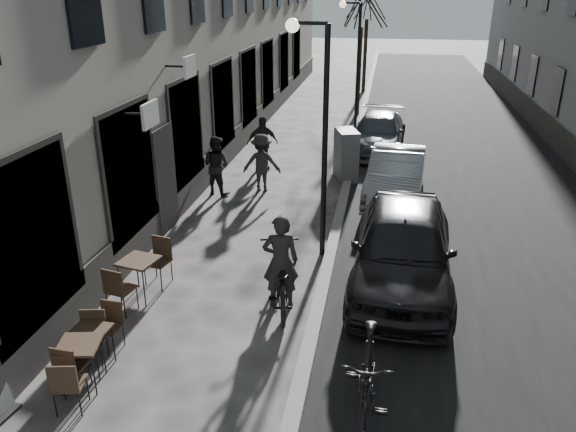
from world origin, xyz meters
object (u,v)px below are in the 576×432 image
(bistro_set_b, at_px, (91,345))
(streetlamp_far, at_px, (354,52))
(pedestrian_mid, at_px, (262,163))
(car_near, at_px, (403,247))
(car_far, at_px, (378,133))
(moped, at_px, (367,384))
(utility_cabinet, at_px, (346,155))
(pedestrian_near, at_px, (216,165))
(bistro_set_a, at_px, (81,360))
(bistro_set_c, at_px, (140,274))
(pedestrian_far, at_px, (262,143))
(streetlamp_near, at_px, (317,117))
(tree_near, at_px, (362,9))
(tree_far, at_px, (368,4))
(bicycle, at_px, (281,278))
(car_mid, at_px, (396,175))

(bistro_set_b, bearing_deg, streetlamp_far, 83.69)
(pedestrian_mid, relative_size, car_near, 0.35)
(car_far, bearing_deg, moped, -84.79)
(utility_cabinet, distance_m, pedestrian_near, 4.10)
(bistro_set_a, height_order, bistro_set_c, bistro_set_c)
(bistro_set_a, height_order, pedestrian_far, pedestrian_far)
(pedestrian_mid, height_order, car_far, pedestrian_mid)
(streetlamp_far, bearing_deg, streetlamp_near, -90.00)
(tree_near, xyz_separation_m, pedestrian_far, (-2.59, -8.99, -3.79))
(tree_far, height_order, car_far, tree_far)
(bistro_set_c, bearing_deg, pedestrian_near, 104.17)
(tree_far, bearing_deg, moped, -87.16)
(streetlamp_far, bearing_deg, bistro_set_b, -100.07)
(bistro_set_b, height_order, pedestrian_far, pedestrian_far)
(bistro_set_b, relative_size, pedestrian_mid, 0.84)
(utility_cabinet, xyz_separation_m, car_near, (1.64, -6.51, 0.05))
(bicycle, xyz_separation_m, pedestrian_mid, (-1.72, 6.20, 0.29))
(tree_far, xyz_separation_m, pedestrian_near, (-3.40, -17.53, -3.81))
(streetlamp_near, bearing_deg, pedestrian_mid, 117.96)
(streetlamp_near, distance_m, pedestrian_far, 6.90)
(bistro_set_b, xyz_separation_m, moped, (4.34, -0.50, 0.26))
(car_mid, bearing_deg, streetlamp_far, 107.64)
(bistro_set_b, relative_size, bistro_set_c, 0.86)
(pedestrian_near, distance_m, car_mid, 5.15)
(moped, bearing_deg, tree_far, 93.82)
(bicycle, distance_m, pedestrian_mid, 6.44)
(bistro_set_c, distance_m, utility_cabinet, 8.59)
(tree_near, distance_m, tree_far, 6.00)
(bistro_set_c, distance_m, pedestrian_near, 5.95)
(car_far, height_order, moped, moped)
(tree_near, relative_size, tree_far, 1.00)
(car_mid, bearing_deg, car_near, -83.81)
(pedestrian_far, bearing_deg, tree_near, 51.63)
(streetlamp_far, height_order, bistro_set_a, streetlamp_far)
(car_mid, distance_m, car_far, 4.91)
(bistro_set_a, relative_size, bistro_set_c, 0.91)
(pedestrian_near, xyz_separation_m, pedestrian_mid, (1.25, 0.44, 0.00))
(tree_near, relative_size, utility_cabinet, 3.64)
(utility_cabinet, xyz_separation_m, car_mid, (1.53, -1.45, -0.09))
(tree_far, bearing_deg, car_far, -84.83)
(bistro_set_b, bearing_deg, tree_far, 87.02)
(bicycle, height_order, car_mid, car_mid)
(bicycle, bearing_deg, pedestrian_near, -75.44)
(streetlamp_near, relative_size, car_far, 1.12)
(pedestrian_far, bearing_deg, bicycle, -97.77)
(pedestrian_far, bearing_deg, bistro_set_b, -114.74)
(bistro_set_b, xyz_separation_m, utility_cabinet, (3.24, 10.13, 0.35))
(pedestrian_near, height_order, car_mid, pedestrian_near)
(car_near, xyz_separation_m, moped, (-0.54, -4.11, -0.14))
(utility_cabinet, bearing_deg, tree_far, 72.48)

